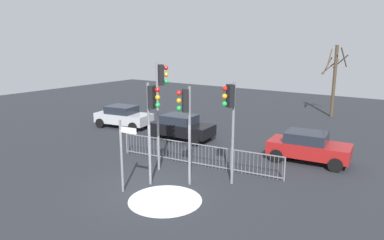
# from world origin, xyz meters

# --- Properties ---
(ground_plane) EXTENTS (60.00, 60.00, 0.00)m
(ground_plane) POSITION_xyz_m (0.00, 0.00, 0.00)
(ground_plane) COLOR #26282D
(traffic_light_rear_left) EXTENTS (0.56, 0.36, 4.18)m
(traffic_light_rear_left) POSITION_xyz_m (-0.22, 0.38, 3.07)
(traffic_light_rear_left) COLOR slate
(traffic_light_rear_left) RESTS_ON ground
(traffic_light_mid_left) EXTENTS (0.47, 0.47, 4.05)m
(traffic_light_mid_left) POSITION_xyz_m (0.88, 1.14, 2.97)
(traffic_light_mid_left) COLOR slate
(traffic_light_mid_left) RESTS_ON ground
(traffic_light_foreground_right) EXTENTS (0.43, 0.50, 4.88)m
(traffic_light_foreground_right) POSITION_xyz_m (-1.09, 1.97, 3.57)
(traffic_light_foreground_right) COLOR slate
(traffic_light_foreground_right) RESTS_ON ground
(traffic_light_rear_right) EXTENTS (0.42, 0.51, 4.23)m
(traffic_light_rear_right) POSITION_xyz_m (2.31, 2.16, 3.10)
(traffic_light_rear_right) COLOR slate
(traffic_light_rear_right) RESTS_ON ground
(direction_sign_post) EXTENTS (0.79, 0.14, 2.87)m
(direction_sign_post) POSITION_xyz_m (-0.68, -0.84, 1.62)
(direction_sign_post) COLOR slate
(direction_sign_post) RESTS_ON ground
(pedestrian_guard_railing) EXTENTS (8.28, 1.01, 1.07)m
(pedestrian_guard_railing) POSITION_xyz_m (-0.03, 3.28, 0.55)
(pedestrian_guard_railing) COLOR slate
(pedestrian_guard_railing) RESTS_ON ground
(car_red_mid) EXTENTS (3.94, 2.22, 1.47)m
(car_red_mid) POSITION_xyz_m (4.12, 6.83, 0.77)
(car_red_mid) COLOR maroon
(car_red_mid) RESTS_ON ground
(car_silver_far) EXTENTS (4.01, 2.39, 1.47)m
(car_silver_far) POSITION_xyz_m (-8.45, 6.83, 0.77)
(car_silver_far) COLOR #B2B5BA
(car_silver_far) RESTS_ON ground
(car_black_trailing) EXTENTS (3.91, 2.15, 1.47)m
(car_black_trailing) POSITION_xyz_m (-3.39, 6.62, 0.77)
(car_black_trailing) COLOR black
(car_black_trailing) RESTS_ON ground
(bare_tree_left) EXTENTS (1.83, 1.76, 5.49)m
(bare_tree_left) POSITION_xyz_m (2.39, 18.54, 2.98)
(bare_tree_left) COLOR #473828
(bare_tree_left) RESTS_ON ground
(snow_patch_kerb) EXTENTS (2.74, 2.74, 0.01)m
(snow_patch_kerb) POSITION_xyz_m (1.12, -0.53, 0.01)
(snow_patch_kerb) COLOR silver
(snow_patch_kerb) RESTS_ON ground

